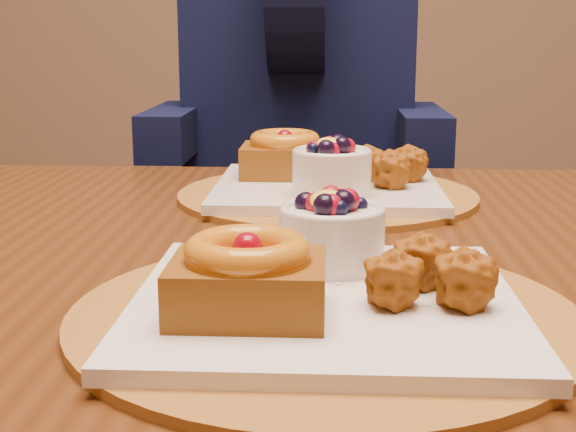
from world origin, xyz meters
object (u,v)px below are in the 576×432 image
object	(u,v)px
place_setting_near	(322,288)
diner	(299,57)
place_setting_far	(325,179)
dining_table	(326,315)
chair_far	(284,264)

from	to	relation	value
place_setting_near	diner	distance (m)	1.00
diner	place_setting_far	bearing A→B (deg)	-81.33
dining_table	diner	distance (m)	0.81
place_setting_near	chair_far	distance (m)	1.23
place_setting_near	dining_table	bearing A→B (deg)	89.34
place_setting_near	chair_far	size ratio (longest dim) A/B	0.47
place_setting_near	chair_far	world-z (taller)	place_setting_near
dining_table	chair_far	xyz separation A→B (m)	(-0.10, 0.96, -0.23)
dining_table	chair_far	world-z (taller)	chair_far
dining_table	diner	bearing A→B (deg)	94.28
place_setting_near	diner	xyz separation A→B (m)	(-0.06, 0.99, 0.14)
place_setting_far	diner	world-z (taller)	diner
place_setting_near	place_setting_far	size ratio (longest dim) A/B	1.00
place_setting_near	place_setting_far	world-z (taller)	place_setting_far
place_setting_far	chair_far	xyz separation A→B (m)	(-0.09, 0.75, -0.34)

